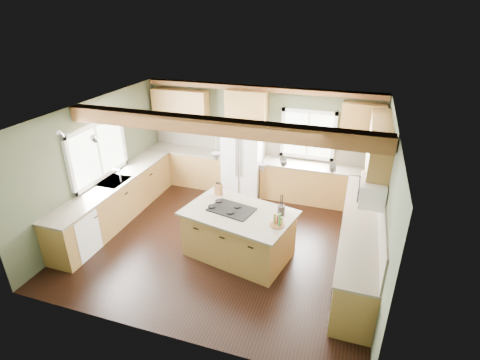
% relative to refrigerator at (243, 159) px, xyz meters
% --- Properties ---
extents(floor, '(5.60, 5.60, 0.00)m').
position_rel_refrigerator_xyz_m(floor, '(0.30, -2.12, -0.90)').
color(floor, black).
rests_on(floor, ground).
extents(ceiling, '(5.60, 5.60, 0.00)m').
position_rel_refrigerator_xyz_m(ceiling, '(0.30, -2.12, 1.70)').
color(ceiling, silver).
rests_on(ceiling, wall_back).
extents(wall_back, '(5.60, 0.00, 5.60)m').
position_rel_refrigerator_xyz_m(wall_back, '(0.30, 0.38, 0.40)').
color(wall_back, '#414934').
rests_on(wall_back, ground).
extents(wall_left, '(0.00, 5.00, 5.00)m').
position_rel_refrigerator_xyz_m(wall_left, '(-2.50, -2.12, 0.40)').
color(wall_left, '#414934').
rests_on(wall_left, ground).
extents(wall_right, '(0.00, 5.00, 5.00)m').
position_rel_refrigerator_xyz_m(wall_right, '(3.10, -2.12, 0.40)').
color(wall_right, '#414934').
rests_on(wall_right, ground).
extents(ceiling_beam, '(5.55, 0.26, 0.26)m').
position_rel_refrigerator_xyz_m(ceiling_beam, '(0.30, -2.47, 1.57)').
color(ceiling_beam, brown).
rests_on(ceiling_beam, ceiling).
extents(soffit_trim, '(5.55, 0.20, 0.10)m').
position_rel_refrigerator_xyz_m(soffit_trim, '(0.30, 0.28, 1.64)').
color(soffit_trim, brown).
rests_on(soffit_trim, ceiling).
extents(backsplash_back, '(5.58, 0.03, 0.58)m').
position_rel_refrigerator_xyz_m(backsplash_back, '(0.30, 0.36, 0.31)').
color(backsplash_back, brown).
rests_on(backsplash_back, wall_back).
extents(backsplash_right, '(0.03, 3.70, 0.58)m').
position_rel_refrigerator_xyz_m(backsplash_right, '(3.08, -2.07, 0.31)').
color(backsplash_right, brown).
rests_on(backsplash_right, wall_right).
extents(base_cab_back_left, '(2.02, 0.60, 0.88)m').
position_rel_refrigerator_xyz_m(base_cab_back_left, '(-1.49, 0.08, -0.46)').
color(base_cab_back_left, brown).
rests_on(base_cab_back_left, floor).
extents(counter_back_left, '(2.06, 0.64, 0.04)m').
position_rel_refrigerator_xyz_m(counter_back_left, '(-1.49, 0.08, 0.00)').
color(counter_back_left, '#50473B').
rests_on(counter_back_left, base_cab_back_left).
extents(base_cab_back_right, '(2.62, 0.60, 0.88)m').
position_rel_refrigerator_xyz_m(base_cab_back_right, '(1.79, 0.08, -0.46)').
color(base_cab_back_right, brown).
rests_on(base_cab_back_right, floor).
extents(counter_back_right, '(2.66, 0.64, 0.04)m').
position_rel_refrigerator_xyz_m(counter_back_right, '(1.79, 0.08, 0.00)').
color(counter_back_right, '#50473B').
rests_on(counter_back_right, base_cab_back_right).
extents(base_cab_left, '(0.60, 3.70, 0.88)m').
position_rel_refrigerator_xyz_m(base_cab_left, '(-2.20, -2.07, -0.46)').
color(base_cab_left, brown).
rests_on(base_cab_left, floor).
extents(counter_left, '(0.64, 3.74, 0.04)m').
position_rel_refrigerator_xyz_m(counter_left, '(-2.20, -2.07, 0.00)').
color(counter_left, '#50473B').
rests_on(counter_left, base_cab_left).
extents(base_cab_right, '(0.60, 3.70, 0.88)m').
position_rel_refrigerator_xyz_m(base_cab_right, '(2.80, -2.07, -0.46)').
color(base_cab_right, brown).
rests_on(base_cab_right, floor).
extents(counter_right, '(0.64, 3.74, 0.04)m').
position_rel_refrigerator_xyz_m(counter_right, '(2.80, -2.07, 0.00)').
color(counter_right, '#50473B').
rests_on(counter_right, base_cab_right).
extents(upper_cab_back_left, '(1.40, 0.35, 0.90)m').
position_rel_refrigerator_xyz_m(upper_cab_back_left, '(-1.69, 0.21, 1.05)').
color(upper_cab_back_left, brown).
rests_on(upper_cab_back_left, wall_back).
extents(upper_cab_over_fridge, '(0.96, 0.35, 0.70)m').
position_rel_refrigerator_xyz_m(upper_cab_over_fridge, '(-0.00, 0.21, 1.25)').
color(upper_cab_over_fridge, brown).
rests_on(upper_cab_over_fridge, wall_back).
extents(upper_cab_right, '(0.35, 2.20, 0.90)m').
position_rel_refrigerator_xyz_m(upper_cab_right, '(2.92, -1.22, 1.05)').
color(upper_cab_right, brown).
rests_on(upper_cab_right, wall_right).
extents(upper_cab_back_corner, '(0.90, 0.35, 0.90)m').
position_rel_refrigerator_xyz_m(upper_cab_back_corner, '(2.60, 0.21, 1.05)').
color(upper_cab_back_corner, brown).
rests_on(upper_cab_back_corner, wall_back).
extents(window_left, '(0.04, 1.60, 1.05)m').
position_rel_refrigerator_xyz_m(window_left, '(-2.48, -2.07, 0.65)').
color(window_left, white).
rests_on(window_left, wall_left).
extents(window_back, '(1.10, 0.04, 1.00)m').
position_rel_refrigerator_xyz_m(window_back, '(1.45, 0.36, 0.65)').
color(window_back, white).
rests_on(window_back, wall_back).
extents(sink, '(0.50, 0.65, 0.03)m').
position_rel_refrigerator_xyz_m(sink, '(-2.20, -2.07, 0.01)').
color(sink, '#262628').
rests_on(sink, counter_left).
extents(faucet, '(0.02, 0.02, 0.28)m').
position_rel_refrigerator_xyz_m(faucet, '(-2.02, -2.07, 0.15)').
color(faucet, '#B2B2B7').
rests_on(faucet, sink).
extents(dishwasher, '(0.60, 0.60, 0.84)m').
position_rel_refrigerator_xyz_m(dishwasher, '(-2.19, -3.37, -0.47)').
color(dishwasher, white).
rests_on(dishwasher, floor).
extents(oven, '(0.60, 0.72, 0.84)m').
position_rel_refrigerator_xyz_m(oven, '(2.79, -3.37, -0.47)').
color(oven, white).
rests_on(oven, floor).
extents(microwave, '(0.40, 0.70, 0.38)m').
position_rel_refrigerator_xyz_m(microwave, '(2.88, -2.17, 0.65)').
color(microwave, white).
rests_on(microwave, wall_right).
extents(pendant_left, '(0.18, 0.18, 0.16)m').
position_rel_refrigerator_xyz_m(pendant_left, '(0.26, -2.38, 0.98)').
color(pendant_left, '#B2B2B7').
rests_on(pendant_left, ceiling).
extents(pendant_right, '(0.18, 0.18, 0.16)m').
position_rel_refrigerator_xyz_m(pendant_right, '(1.14, -2.57, 0.98)').
color(pendant_right, '#B2B2B7').
rests_on(pendant_right, ceiling).
extents(refrigerator, '(0.90, 0.74, 1.80)m').
position_rel_refrigerator_xyz_m(refrigerator, '(0.00, 0.00, 0.00)').
color(refrigerator, white).
rests_on(refrigerator, floor).
extents(island, '(2.00, 1.47, 0.88)m').
position_rel_refrigerator_xyz_m(island, '(0.70, -2.47, -0.46)').
color(island, brown).
rests_on(island, floor).
extents(island_top, '(2.15, 1.61, 0.04)m').
position_rel_refrigerator_xyz_m(island_top, '(0.70, -2.47, 0.00)').
color(island_top, '#50473B').
rests_on(island_top, island).
extents(cooktop, '(0.88, 0.68, 0.02)m').
position_rel_refrigerator_xyz_m(cooktop, '(0.55, -2.44, 0.03)').
color(cooktop, black).
rests_on(cooktop, island_top).
extents(knife_block, '(0.15, 0.13, 0.22)m').
position_rel_refrigerator_xyz_m(knife_block, '(0.12, -1.96, 0.13)').
color(knife_block, brown).
rests_on(knife_block, island_top).
extents(utensil_crock, '(0.18, 0.18, 0.18)m').
position_rel_refrigerator_xyz_m(utensil_crock, '(1.43, -2.32, 0.11)').
color(utensil_crock, '#3C3630').
rests_on(utensil_crock, island_top).
extents(bottle_tray, '(0.26, 0.26, 0.23)m').
position_rel_refrigerator_xyz_m(bottle_tray, '(1.45, -2.69, 0.14)').
color(bottle_tray, brown).
rests_on(bottle_tray, island_top).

